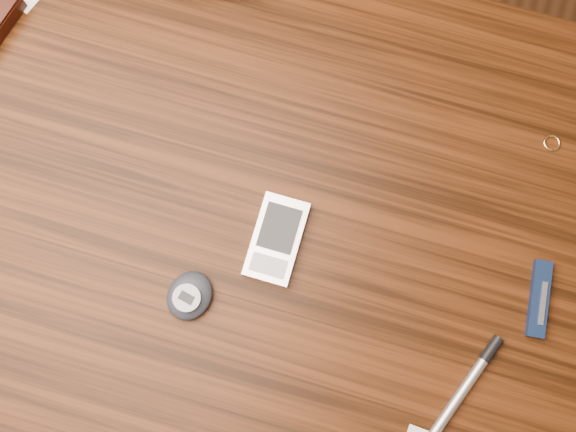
# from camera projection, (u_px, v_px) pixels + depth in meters

# --- Properties ---
(ground) EXTENTS (3.80, 3.80, 0.00)m
(ground) POSITION_uv_depth(u_px,v_px,m) (265.00, 285.00, 1.56)
(ground) COLOR #472814
(ground) RESTS_ON ground
(desk) EXTENTS (1.00, 0.70, 0.75)m
(desk) POSITION_uv_depth(u_px,v_px,m) (249.00, 237.00, 0.93)
(desk) COLOR #381908
(desk) RESTS_ON ground
(gold_ring) EXTENTS (0.02, 0.02, 0.00)m
(gold_ring) POSITION_uv_depth(u_px,v_px,m) (552.00, 143.00, 0.84)
(gold_ring) COLOR #E3B160
(gold_ring) RESTS_ON desk
(pda_phone) EXTENTS (0.05, 0.10, 0.01)m
(pda_phone) POSITION_uv_depth(u_px,v_px,m) (276.00, 239.00, 0.82)
(pda_phone) COLOR silver
(pda_phone) RESTS_ON desk
(pedometer) EXTENTS (0.06, 0.07, 0.02)m
(pedometer) POSITION_uv_depth(u_px,v_px,m) (189.00, 296.00, 0.80)
(pedometer) COLOR black
(pedometer) RESTS_ON desk
(pocket_knife) EXTENTS (0.03, 0.09, 0.01)m
(pocket_knife) POSITION_uv_depth(u_px,v_px,m) (539.00, 299.00, 0.80)
(pocket_knife) COLOR #0F1D39
(pocket_knife) RESTS_ON desk
(silver_pen) EXTENTS (0.06, 0.14, 0.01)m
(silver_pen) POSITION_uv_depth(u_px,v_px,m) (468.00, 383.00, 0.79)
(silver_pen) COLOR #BBBBC0
(silver_pen) RESTS_ON desk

